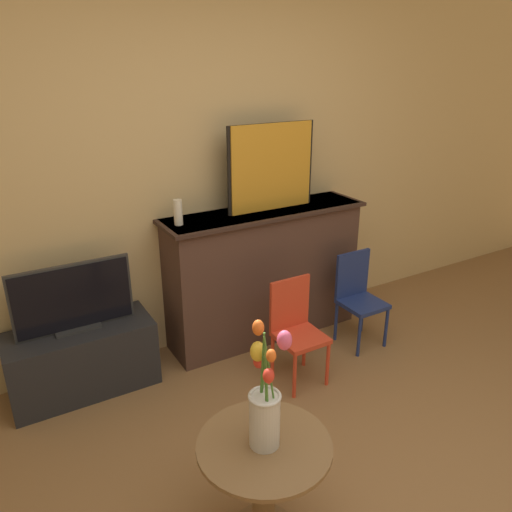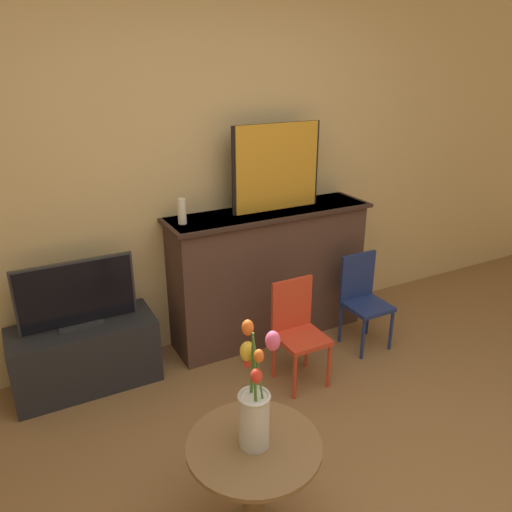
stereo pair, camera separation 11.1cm
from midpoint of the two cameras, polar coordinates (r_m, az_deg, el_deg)
wall_back at (r=3.43m, az=-5.71°, el=11.03°), size 8.00×0.06×2.70m
fireplace_mantel at (r=3.68m, az=2.33°, el=-1.92°), size 1.51×0.41×0.98m
painting at (r=3.48m, az=3.32°, el=10.08°), size 0.67×0.03×0.59m
mantel_candle at (r=3.23m, az=-7.50°, el=5.08°), size 0.06×0.06×0.17m
tv_stand at (r=3.40m, az=-17.98°, el=-10.72°), size 0.88×0.38×0.44m
tv_monitor at (r=3.20m, az=-18.87°, el=-4.26°), size 0.70×0.12×0.43m
chair_red at (r=3.23m, az=5.75°, el=-8.04°), size 0.29×0.29×0.68m
chair_blue at (r=3.70m, az=12.97°, el=-4.45°), size 0.29×0.29×0.68m
side_table at (r=2.30m, az=1.31°, el=-23.98°), size 0.56×0.56×0.52m
vase_tulips at (r=2.05m, az=1.44°, el=-16.65°), size 0.14×0.17×0.55m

